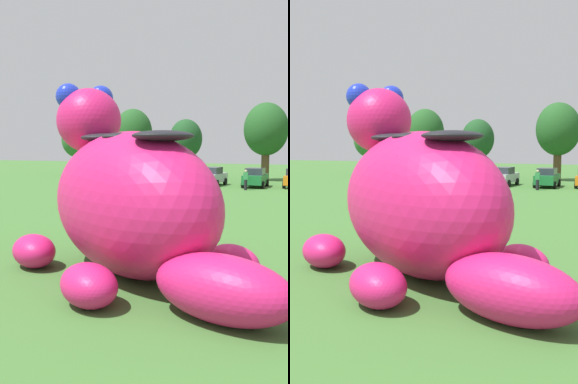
{
  "view_description": "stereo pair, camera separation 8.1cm",
  "coord_description": "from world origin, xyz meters",
  "views": [
    {
      "loc": [
        4.32,
        -12.36,
        3.72
      ],
      "look_at": [
        -1.23,
        0.48,
        2.29
      ],
      "focal_mm": 42.78,
      "sensor_mm": 36.0,
      "label": 1
    },
    {
      "loc": [
        4.39,
        -12.33,
        3.72
      ],
      "look_at": [
        -1.23,
        0.48,
        2.29
      ],
      "focal_mm": 42.78,
      "sensor_mm": 36.0,
      "label": 2
    }
  ],
  "objects": [
    {
      "name": "car_silver",
      "position": [
        -6.64,
        29.08,
        0.86
      ],
      "size": [
        2.14,
        4.2,
        1.72
      ],
      "color": "#B7BABF",
      "rests_on": "ground"
    },
    {
      "name": "spectator_near_inflatable",
      "position": [
        -2.94,
        25.92,
        0.85
      ],
      "size": [
        0.38,
        0.26,
        1.71
      ],
      "color": "black",
      "rests_on": "ground"
    },
    {
      "name": "tree_mid_left",
      "position": [
        -12.46,
        38.9,
        4.43
      ],
      "size": [
        3.82,
        3.82,
        6.77
      ],
      "color": "brown",
      "rests_on": "ground"
    },
    {
      "name": "car_green",
      "position": [
        -2.67,
        28.96,
        0.86
      ],
      "size": [
        1.94,
        4.1,
        1.72
      ],
      "color": "#1E7238",
      "rests_on": "ground"
    },
    {
      "name": "tree_far_left",
      "position": [
        -27.11,
        38.53,
        4.45
      ],
      "size": [
        3.84,
        3.84,
        6.81
      ],
      "color": "brown",
      "rests_on": "ground"
    },
    {
      "name": "spectator_mid_field",
      "position": [
        -10.23,
        9.94,
        0.85
      ],
      "size": [
        0.38,
        0.26,
        1.71
      ],
      "color": "black",
      "rests_on": "ground"
    },
    {
      "name": "tree_centre_left",
      "position": [
        -3.06,
        37.11,
        5.36
      ],
      "size": [
        4.62,
        4.62,
        8.19
      ],
      "color": "brown",
      "rests_on": "ground"
    },
    {
      "name": "car_blue",
      "position": [
        -10.64,
        29.58,
        0.86
      ],
      "size": [
        2.11,
        4.18,
        1.72
      ],
      "color": "#2347B7",
      "rests_on": "ground"
    },
    {
      "name": "tree_left",
      "position": [
        -18.35,
        36.92,
        5.23
      ],
      "size": [
        4.5,
        4.5,
        7.99
      ],
      "color": "brown",
      "rests_on": "ground"
    },
    {
      "name": "giant_inflatable_creature",
      "position": [
        -1.2,
        -0.51,
        2.13
      ],
      "size": [
        10.91,
        8.04,
        5.82
      ],
      "color": "#E01E6B",
      "rests_on": "ground"
    },
    {
      "name": "ground_plane",
      "position": [
        0.0,
        0.0,
        0.0
      ],
      "size": [
        160.0,
        160.0,
        0.0
      ],
      "primitive_type": "plane",
      "color": "#427533"
    }
  ]
}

